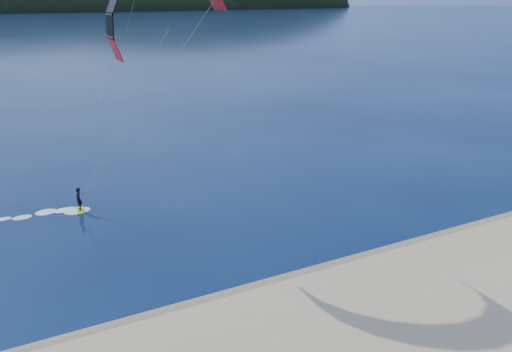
# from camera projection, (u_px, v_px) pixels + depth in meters

# --- Properties ---
(wet_sand) EXTENTS (220.00, 2.50, 0.10)m
(wet_sand) POSITION_uv_depth(u_px,v_px,m) (233.00, 302.00, 26.72)
(wet_sand) COLOR olive
(wet_sand) RESTS_ON ground
(headland) EXTENTS (1200.00, 310.00, 140.00)m
(headland) POSITION_uv_depth(u_px,v_px,m) (10.00, 10.00, 649.00)
(headland) COLOR black
(headland) RESTS_ON ground
(kitesurfer_near) EXTENTS (21.86, 7.68, 17.51)m
(kitesurfer_near) POSITION_uv_depth(u_px,v_px,m) (164.00, 35.00, 32.61)
(kitesurfer_near) COLOR #A3D819
(kitesurfer_near) RESTS_ON ground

